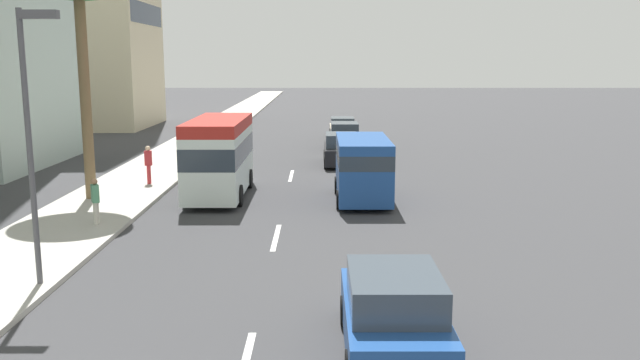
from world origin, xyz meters
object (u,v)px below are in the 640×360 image
car_lead (342,129)px  minibus_sixth (219,154)px  pedestrian_by_tree (148,163)px  car_fifth (344,137)px  street_lamp (32,117)px  pedestrian_near_lamp (95,199)px  van_second (363,165)px  car_fourth (341,150)px  car_third (393,314)px

car_lead → minibus_sixth: (-20.29, 5.75, 1.02)m
car_lead → pedestrian_by_tree: (-18.20, 9.23, 0.35)m
car_fifth → street_lamp: street_lamp is taller
car_lead → pedestrian_near_lamp: 27.18m
van_second → minibus_sixth: (0.84, 5.85, 0.32)m
car_fifth → street_lamp: bearing=162.2°
car_fifth → pedestrian_by_tree: pedestrian_by_tree is taller
pedestrian_near_lamp → car_fourth: bearing=-60.9°
car_third → minibus_sixth: 15.96m
minibus_sixth → street_lamp: size_ratio=0.97×
car_fifth → pedestrian_by_tree: bearing=144.3°
street_lamp → car_third: bearing=-114.0°
pedestrian_by_tree → street_lamp: 13.76m
pedestrian_near_lamp → street_lamp: street_lamp is taller
van_second → street_lamp: 13.77m
car_third → car_fourth: size_ratio=1.02×
street_lamp → pedestrian_near_lamp: bearing=6.6°
car_fifth → street_lamp: size_ratio=0.64×
van_second → car_lead: bearing=0.3°
van_second → pedestrian_by_tree: van_second is taller
car_lead → street_lamp: size_ratio=0.63×
car_lead → car_fifth: bearing=179.5°
car_third → car_fifth: 29.82m
car_third → car_lead: bearing=-0.3°
car_third → pedestrian_near_lamp: (9.62, 8.90, 0.21)m
van_second → car_fifth: bearing=0.5°
car_third → pedestrian_by_tree: 19.27m
car_fourth → car_fifth: 6.51m
pedestrian_by_tree → car_third: bearing=108.3°
van_second → street_lamp: street_lamp is taller
car_third → street_lamp: bearing=66.0°
car_lead → minibus_sixth: bearing=164.2°
car_third → pedestrian_by_tree: pedestrian_by_tree is taller
car_fifth → pedestrian_by_tree: size_ratio=2.49×
car_lead → street_lamp: bearing=165.0°
car_lead → pedestrian_by_tree: 20.41m
minibus_sixth → street_lamp: street_lamp is taller
pedestrian_near_lamp → van_second: bearing=-92.7°
minibus_sixth → pedestrian_by_tree: (2.09, 3.48, -0.68)m
van_second → street_lamp: bearing=140.7°
car_third → car_fifth: size_ratio=1.01×
car_fourth → van_second: bearing=-176.6°
car_fifth → minibus_sixth: minibus_sixth is taller
car_fourth → car_fifth: bearing=-3.5°
van_second → pedestrian_near_lamp: (-4.48, 9.22, -0.45)m
car_fourth → street_lamp: bearing=157.9°
pedestrian_near_lamp → pedestrian_by_tree: pedestrian_by_tree is taller
car_lead → car_third: (-35.23, 0.21, 0.05)m
pedestrian_by_tree → van_second: bearing=152.9°
van_second → car_third: 14.11m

